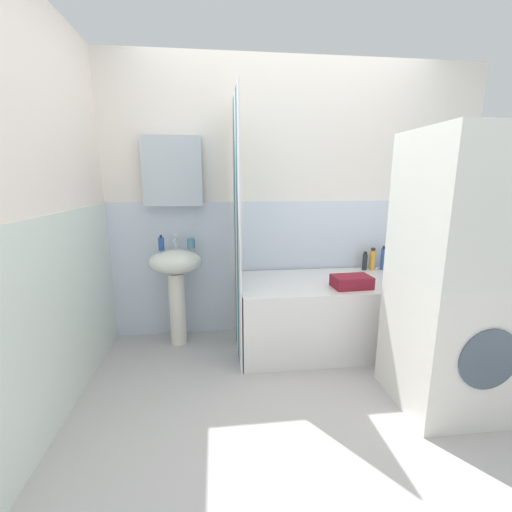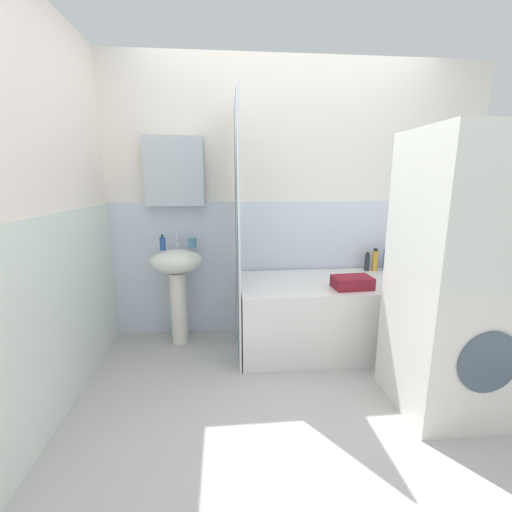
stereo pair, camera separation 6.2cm
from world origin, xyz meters
The scene contains 15 objects.
ground_plane centered at (0.00, 0.00, -0.02)m, with size 4.80×5.60×0.04m, color #B6B1AF.
wall_back_tiled centered at (-0.06, 1.26, 1.14)m, with size 3.60×0.18×2.40m.
wall_left_tiled centered at (-1.57, 0.34, 1.12)m, with size 0.07×1.81×2.40m.
sink centered at (-0.96, 1.03, 0.61)m, with size 0.44×0.34×0.83m.
faucet centered at (-0.96, 1.11, 0.89)m, with size 0.03×0.12×0.12m.
soap_dispenser centered at (-1.06, 1.03, 0.88)m, with size 0.05×0.05×0.13m.
toothbrush_cup centered at (-0.83, 1.11, 0.87)m, with size 0.07×0.07×0.08m, color teal.
bathtub centered at (0.34, 0.84, 0.29)m, with size 1.57×0.76×0.58m, color silver.
shower_curtain centered at (-0.46, 0.84, 1.00)m, with size 0.01×0.76×2.00m.
shampoo_bottle centered at (1.02, 1.13, 0.66)m, with size 0.06×0.06×0.17m.
conditioner_bottle centered at (0.91, 1.12, 0.68)m, with size 0.06×0.06×0.22m.
body_wash_bottle centered at (0.80, 1.13, 0.67)m, with size 0.05×0.05×0.20m.
lotion_bottle centered at (0.73, 1.13, 0.66)m, with size 0.05×0.05×0.17m.
towel_folded centered at (0.41, 0.64, 0.62)m, with size 0.29×0.19×0.09m, color maroon.
washer_dryer_stack centered at (0.80, 0.01, 0.83)m, with size 0.64×0.61×1.66m.
Camera 2 is at (-0.56, -1.79, 1.39)m, focal length 24.06 mm.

